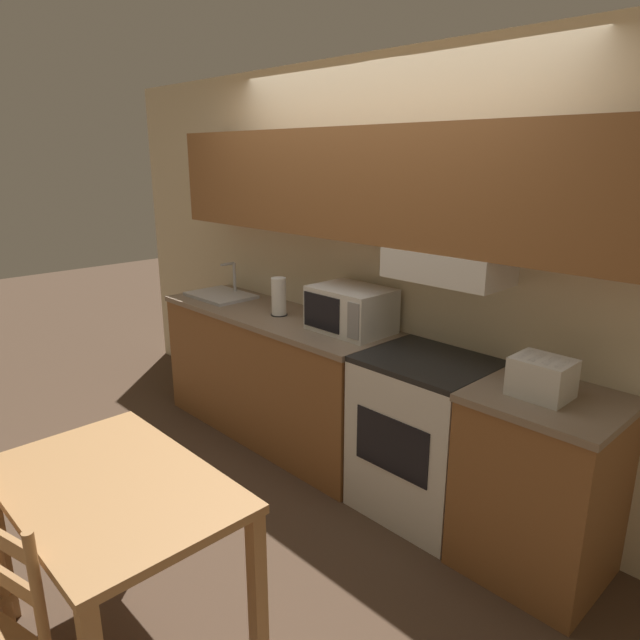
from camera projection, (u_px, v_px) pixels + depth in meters
ground_plane at (372, 452)px, 3.94m from camera, size 16.00×16.00×0.00m
wall_back at (373, 231)px, 3.46m from camera, size 5.65×0.38×2.55m
lower_counter_main at (275, 374)px, 4.08m from camera, size 1.91×0.61×0.92m
lower_counter_right_stub at (540, 485)px, 2.71m from camera, size 0.66×0.61×0.92m
stove_range at (424, 436)px, 3.19m from camera, size 0.68×0.58×0.92m
microwave at (351, 309)px, 3.51m from camera, size 0.49×0.36×0.28m
toaster at (542, 377)px, 2.57m from camera, size 0.26×0.21×0.18m
sink_basin at (221, 295)px, 4.39m from camera, size 0.50×0.36×0.26m
paper_towel_roll at (279, 297)px, 3.86m from camera, size 0.12×0.12×0.26m
dining_table at (114, 508)px, 2.21m from camera, size 1.07×0.69×0.77m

